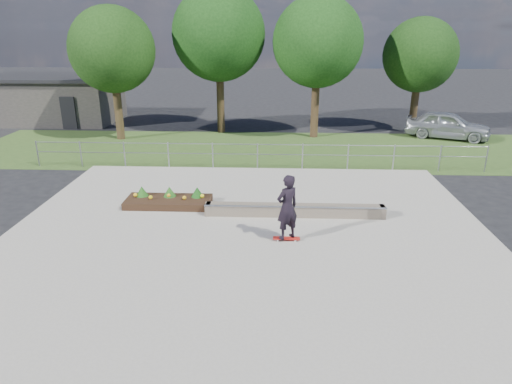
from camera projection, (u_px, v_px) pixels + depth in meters
ground at (247, 244)px, 13.45m from camera, size 120.00×120.00×0.00m
grass_verge at (260, 149)px, 23.77m from camera, size 30.00×8.00×0.02m
concrete_slab at (247, 243)px, 13.44m from camera, size 15.00×15.00×0.06m
fence at (257, 153)px, 20.22m from camera, size 20.06×0.06×1.20m
building at (55, 99)px, 30.40m from camera, size 8.40×5.40×3.00m
tree_far_left at (112, 50)px, 24.32m from camera, size 4.55×4.55×7.15m
tree_mid_left at (219, 35)px, 25.71m from camera, size 5.25×5.25×8.25m
tree_mid_right at (318, 42)px, 24.67m from camera, size 4.90×4.90×7.70m
tree_far_right at (420, 55)px, 26.09m from camera, size 4.20×4.20×6.60m
grind_ledge at (295, 210)px, 15.23m from camera, size 6.00×0.44×0.43m
planter_bed at (169, 200)px, 16.20m from camera, size 3.00×1.20×0.61m
skateboarder at (287, 207)px, 13.19m from camera, size 0.86×0.79×2.05m
parked_car at (448, 125)px, 25.88m from camera, size 4.91×3.46×1.55m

